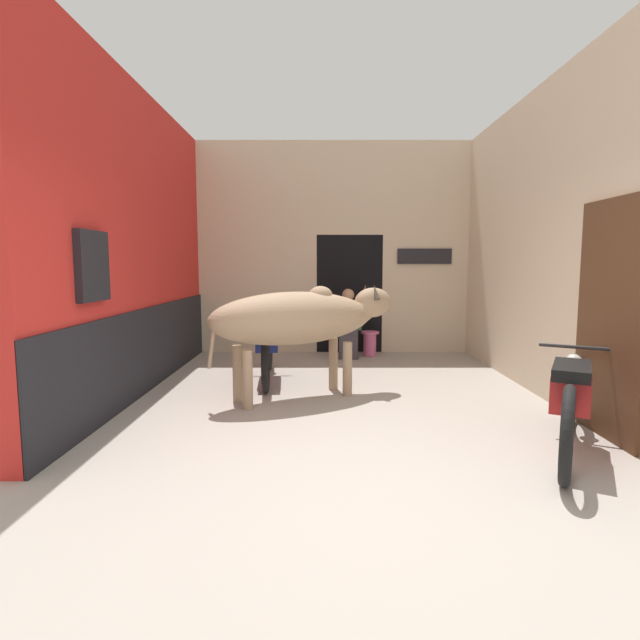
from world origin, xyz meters
name	(u,v)px	position (x,y,z in m)	size (l,w,h in m)	color
ground_plane	(351,481)	(0.00, 0.00, 0.00)	(30.00, 30.00, 0.00)	#9E9389
wall_left_shopfront	(136,246)	(-2.41, 2.61, 1.74)	(0.25, 5.25, 3.61)	red
wall_back_with_doorway	(337,265)	(0.10, 5.50, 1.52)	(4.65, 0.93, 3.61)	beige
wall_right_with_door	(541,243)	(2.41, 2.58, 1.78)	(0.22, 5.25, 3.61)	beige
cow	(300,318)	(-0.44, 2.25, 0.92)	(2.25, 1.45, 1.30)	tan
motorcycle_near	(569,397)	(1.80, 0.54, 0.47)	(1.04, 1.86, 0.81)	black
motorcycle_far	(266,344)	(-0.92, 3.13, 0.48)	(0.58, 2.07, 0.83)	black
shopkeeper_seated	(347,322)	(0.23, 4.72, 0.59)	(0.43, 0.33, 1.13)	#3D3842
plastic_stool	(368,343)	(0.61, 4.89, 0.22)	(0.31, 0.31, 0.41)	#DB6093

